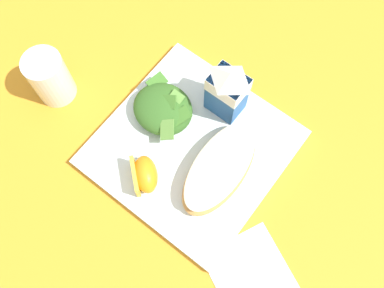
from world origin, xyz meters
name	(u,v)px	position (x,y,z in m)	size (l,w,h in m)	color
ground	(192,150)	(0.00, 0.00, 0.00)	(3.00, 3.00, 0.00)	orange
white_plate	(192,148)	(0.00, 0.00, 0.01)	(0.28, 0.28, 0.02)	silver
cheesy_pizza_bread	(220,168)	(0.06, -0.01, 0.03)	(0.09, 0.17, 0.04)	tan
green_salad_pile	(163,109)	(-0.07, 0.02, 0.04)	(0.10, 0.10, 0.05)	#336023
milk_carton	(228,90)	(0.00, 0.09, 0.08)	(0.06, 0.05, 0.11)	#23569E
orange_wedge_front	(145,175)	(-0.02, -0.09, 0.04)	(0.07, 0.07, 0.04)	orange
paper_napkin	(249,272)	(0.19, -0.10, 0.00)	(0.11, 0.11, 0.00)	white
drinking_clear_cup	(50,78)	(-0.25, -0.06, 0.05)	(0.06, 0.06, 0.09)	silver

